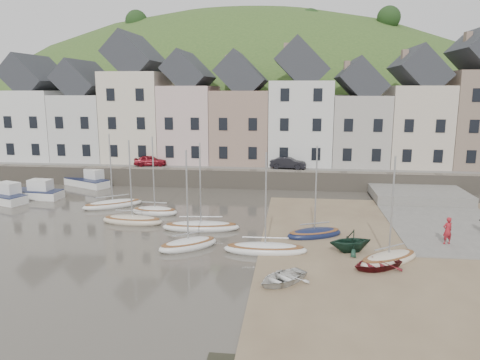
# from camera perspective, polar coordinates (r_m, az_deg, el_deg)

# --- Properties ---
(ground) EXTENTS (160.00, 160.00, 0.00)m
(ground) POSITION_cam_1_polar(r_m,az_deg,el_deg) (29.06, -1.42, -8.12)
(ground) COLOR #423D34
(ground) RESTS_ON ground
(quay_land) EXTENTS (90.00, 30.00, 1.50)m
(quay_land) POSITION_cam_1_polar(r_m,az_deg,el_deg) (59.92, 2.96, 2.72)
(quay_land) COLOR #335221
(quay_land) RESTS_ON ground
(quay_street) EXTENTS (70.00, 7.00, 0.10)m
(quay_street) POSITION_cam_1_polar(r_m,az_deg,el_deg) (48.47, 2.04, 1.65)
(quay_street) COLOR slate
(quay_street) RESTS_ON quay_land
(seawall) EXTENTS (70.00, 1.20, 1.80)m
(seawall) POSITION_cam_1_polar(r_m,az_deg,el_deg) (45.16, 1.66, 0.10)
(seawall) COLOR slate
(seawall) RESTS_ON ground
(beach) EXTENTS (18.00, 26.00, 0.06)m
(beach) POSITION_cam_1_polar(r_m,az_deg,el_deg) (29.63, 20.38, -8.41)
(beach) COLOR brown
(beach) RESTS_ON ground
(slipway) EXTENTS (8.00, 18.00, 0.12)m
(slipway) POSITION_cam_1_polar(r_m,az_deg,el_deg) (38.04, 23.51, -4.29)
(slipway) COLOR slate
(slipway) RESTS_ON ground
(hillside) EXTENTS (134.40, 84.00, 84.00)m
(hillside) POSITION_cam_1_polar(r_m,az_deg,el_deg) (91.84, 0.92, -6.24)
(hillside) COLOR #335221
(hillside) RESTS_ON ground
(townhouse_terrace) EXTENTS (61.05, 8.00, 13.93)m
(townhouse_terrace) POSITION_cam_1_polar(r_m,az_deg,el_deg) (51.22, 4.41, 8.64)
(townhouse_terrace) COLOR silver
(townhouse_terrace) RESTS_ON quay_land
(sailboat_0) EXTENTS (4.91, 4.05, 6.32)m
(sailboat_0) POSITION_cam_1_polar(r_m,az_deg,el_deg) (39.48, -15.61, -2.91)
(sailboat_0) COLOR white
(sailboat_0) RESTS_ON ground
(sailboat_1) EXTENTS (3.72, 1.66, 6.32)m
(sailboat_1) POSITION_cam_1_polar(r_m,az_deg,el_deg) (36.53, -10.60, -3.80)
(sailboat_1) COLOR white
(sailboat_1) RESTS_ON ground
(sailboat_2) EXTENTS (4.69, 1.77, 6.32)m
(sailboat_2) POSITION_cam_1_polar(r_m,az_deg,el_deg) (34.39, -13.30, -4.88)
(sailboat_2) COLOR beige
(sailboat_2) RESTS_ON ground
(sailboat_3) EXTENTS (3.98, 3.53, 6.32)m
(sailboat_3) POSITION_cam_1_polar(r_m,az_deg,el_deg) (28.58, -6.49, -7.96)
(sailboat_3) COLOR white
(sailboat_3) RESTS_ON ground
(sailboat_4) EXTENTS (5.54, 2.07, 6.32)m
(sailboat_4) POSITION_cam_1_polar(r_m,az_deg,el_deg) (32.11, -4.89, -5.78)
(sailboat_4) COLOR white
(sailboat_4) RESTS_ON ground
(sailboat_5) EXTENTS (4.15, 2.97, 6.32)m
(sailboat_5) POSITION_cam_1_polar(r_m,az_deg,el_deg) (30.86, 9.29, -6.58)
(sailboat_5) COLOR #131B3C
(sailboat_5) RESTS_ON ground
(sailboat_6) EXTENTS (5.08, 1.65, 6.32)m
(sailboat_6) POSITION_cam_1_polar(r_m,az_deg,el_deg) (27.71, 3.18, -8.56)
(sailboat_6) COLOR white
(sailboat_6) RESTS_ON ground
(sailboat_7) EXTENTS (4.28, 3.71, 6.32)m
(sailboat_7) POSITION_cam_1_polar(r_m,az_deg,el_deg) (27.46, 18.09, -9.30)
(sailboat_7) COLOR beige
(sailboat_7) RESTS_ON ground
(motorboat_0) EXTENTS (5.65, 2.23, 1.70)m
(motorboat_0) POSITION_cam_1_polar(r_m,az_deg,el_deg) (45.14, -24.35, -1.33)
(motorboat_0) COLOR white
(motorboat_0) RESTS_ON ground
(motorboat_1) EXTENTS (5.68, 3.49, 1.70)m
(motorboat_1) POSITION_cam_1_polar(r_m,az_deg,el_deg) (44.83, -27.69, -1.71)
(motorboat_1) COLOR white
(motorboat_1) RESTS_ON ground
(motorboat_2) EXTENTS (5.31, 3.82, 1.70)m
(motorboat_2) POSITION_cam_1_polar(r_m,az_deg,el_deg) (48.73, -18.40, -0.03)
(motorboat_2) COLOR white
(motorboat_2) RESTS_ON ground
(rowboat_white) EXTENTS (3.46, 3.49, 0.59)m
(rowboat_white) POSITION_cam_1_polar(r_m,az_deg,el_deg) (23.50, 5.24, -12.07)
(rowboat_white) COLOR silver
(rowboat_white) RESTS_ON beach
(rowboat_green) EXTENTS (3.16, 2.93, 1.37)m
(rowboat_green) POSITION_cam_1_polar(r_m,az_deg,el_deg) (28.30, 13.63, -7.40)
(rowboat_green) COLOR #173426
(rowboat_green) RESTS_ON beach
(rowboat_red) EXTENTS (3.47, 3.14, 0.59)m
(rowboat_red) POSITION_cam_1_polar(r_m,az_deg,el_deg) (26.23, 16.65, -9.97)
(rowboat_red) COLOR maroon
(rowboat_red) RESTS_ON beach
(person_red) EXTENTS (0.73, 0.60, 1.73)m
(person_red) POSITION_cam_1_polar(r_m,az_deg,el_deg) (31.45, 24.50, -5.77)
(person_red) COLOR maroon
(person_red) RESTS_ON slipway
(car_left) EXTENTS (3.59, 1.99, 1.15)m
(car_left) POSITION_cam_1_polar(r_m,az_deg,el_deg) (49.62, -11.16, 2.40)
(car_left) COLOR maroon
(car_left) RESTS_ON quay_street
(car_right) EXTENTS (3.78, 1.67, 1.20)m
(car_right) POSITION_cam_1_polar(r_m,az_deg,el_deg) (47.22, 6.02, 2.14)
(car_right) COLOR black
(car_right) RESTS_ON quay_street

